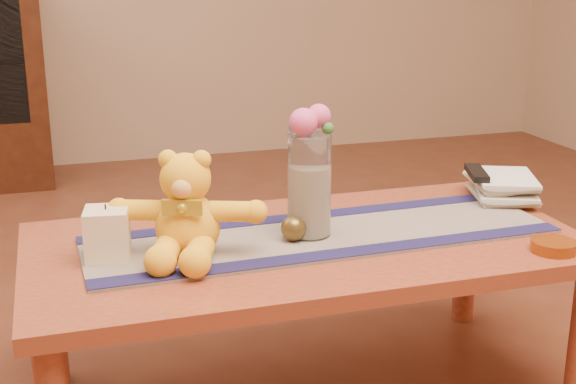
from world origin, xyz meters
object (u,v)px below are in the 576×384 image
object	(u,v)px
bronze_ball	(294,228)
book_bottom	(474,196)
glass_vase	(309,186)
pillar_candle	(107,234)
amber_dish	(554,246)
tv_remote	(477,173)
teddy_bear	(187,205)

from	to	relation	value
bronze_ball	book_bottom	distance (m)	0.65
glass_vase	bronze_ball	size ratio (longest dim) A/B	4.02
pillar_candle	glass_vase	world-z (taller)	glass_vase
pillar_candle	amber_dish	distance (m)	1.07
tv_remote	book_bottom	bearing A→B (deg)	90.00
pillar_candle	glass_vase	bearing A→B (deg)	1.22
tv_remote	bronze_ball	bearing A→B (deg)	-143.97
pillar_candle	amber_dish	size ratio (longest dim) A/B	1.09
glass_vase	book_bottom	world-z (taller)	glass_vase
bronze_ball	book_bottom	xyz separation A→B (m)	(0.62, 0.19, -0.03)
bronze_ball	tv_remote	world-z (taller)	tv_remote
glass_vase	amber_dish	size ratio (longest dim) A/B	2.37
teddy_bear	book_bottom	bearing A→B (deg)	32.44
teddy_bear	glass_vase	xyz separation A→B (m)	(0.32, 0.03, 0.01)
teddy_bear	bronze_ball	size ratio (longest dim) A/B	5.44
pillar_candle	book_bottom	world-z (taller)	pillar_candle
teddy_bear	amber_dish	bearing A→B (deg)	4.41
tv_remote	amber_dish	bearing A→B (deg)	-74.91
tv_remote	amber_dish	world-z (taller)	tv_remote
pillar_candle	tv_remote	bearing A→B (deg)	8.65
pillar_candle	tv_remote	distance (m)	1.08
teddy_bear	book_bottom	xyz separation A→B (m)	(0.89, 0.19, -0.12)
book_bottom	amber_dish	xyz separation A→B (m)	(-0.04, -0.43, 0.00)
teddy_bear	amber_dish	xyz separation A→B (m)	(0.85, -0.24, -0.11)
teddy_bear	amber_dish	world-z (taller)	teddy_bear
bronze_ball	amber_dish	xyz separation A→B (m)	(0.59, -0.24, -0.03)
teddy_bear	tv_remote	distance (m)	0.91
glass_vase	bronze_ball	xyz separation A→B (m)	(-0.05, -0.03, -0.10)
bronze_ball	teddy_bear	bearing A→B (deg)	-179.44
teddy_bear	book_bottom	world-z (taller)	teddy_bear
pillar_candle	bronze_ball	size ratio (longest dim) A/B	1.85
teddy_bear	bronze_ball	world-z (taller)	teddy_bear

